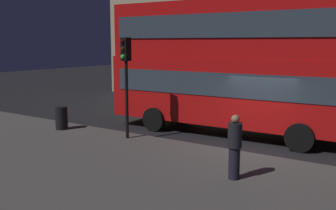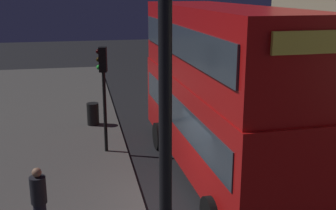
{
  "view_description": "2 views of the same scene",
  "coord_description": "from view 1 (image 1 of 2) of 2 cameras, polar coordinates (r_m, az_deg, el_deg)",
  "views": [
    {
      "loc": [
        4.76,
        -12.61,
        3.69
      ],
      "look_at": [
        -3.71,
        0.07,
        1.23
      ],
      "focal_mm": 41.34,
      "sensor_mm": 36.0,
      "label": 1
    },
    {
      "loc": [
        10.16,
        -2.38,
        5.79
      ],
      "look_at": [
        -3.26,
        0.41,
        2.05
      ],
      "focal_mm": 45.65,
      "sensor_mm": 36.0,
      "label": 2
    }
  ],
  "objects": [
    {
      "name": "pedestrian",
      "position": [
        10.32,
        9.79,
        -6.04
      ],
      "size": [
        0.37,
        0.37,
        1.73
      ],
      "rotation": [
        0.0,
        0.0,
        2.95
      ],
      "color": "black",
      "rests_on": "sidewalk_slab"
    },
    {
      "name": "double_decker_bus",
      "position": [
        15.81,
        8.63,
        6.42
      ],
      "size": [
        9.92,
        3.03,
        5.31
      ],
      "rotation": [
        0.0,
        0.0,
        0.03
      ],
      "color": "#B20F0F",
      "rests_on": "ground"
    },
    {
      "name": "sidewalk_slab",
      "position": [
        9.92,
        2.57,
        -12.29
      ],
      "size": [
        44.0,
        7.65,
        0.12
      ],
      "primitive_type": "cube",
      "color": "#423F3D",
      "rests_on": "ground"
    },
    {
      "name": "ground_plane",
      "position": [
        13.98,
        12.68,
        -6.36
      ],
      "size": [
        80.0,
        80.0,
        0.0
      ],
      "primitive_type": "plane",
      "color": "black"
    },
    {
      "name": "litter_bin",
      "position": [
        16.67,
        -15.43,
        -1.86
      ],
      "size": [
        0.51,
        0.51,
        0.95
      ],
      "primitive_type": "cylinder",
      "color": "black",
      "rests_on": "sidewalk_slab"
    },
    {
      "name": "traffic_light_near_kerb",
      "position": [
        14.35,
        -6.24,
        5.69
      ],
      "size": [
        0.36,
        0.39,
        3.76
      ],
      "rotation": [
        0.0,
        0.0,
        -0.18
      ],
      "color": "black",
      "rests_on": "sidewalk_slab"
    }
  ]
}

